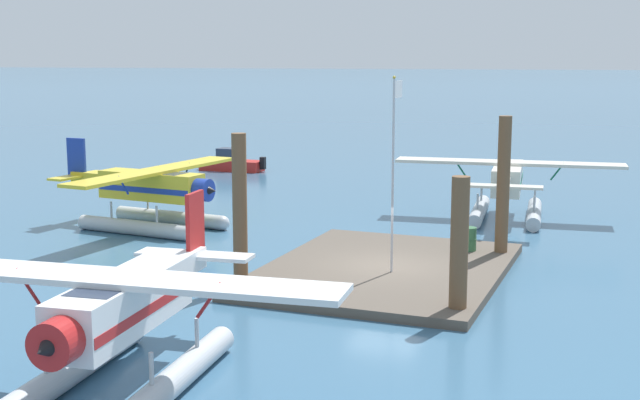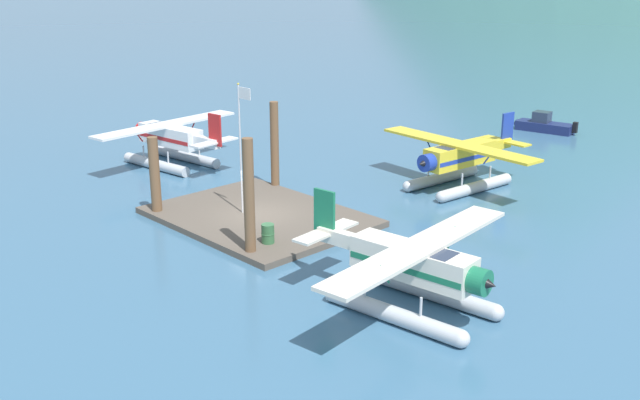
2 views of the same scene
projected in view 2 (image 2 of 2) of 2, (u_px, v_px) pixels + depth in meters
ground_plane at (259, 220)px, 36.67m from camera, size 1200.00×1200.00×0.00m
dock_platform at (259, 217)px, 36.62m from camera, size 10.43×7.87×0.30m
piling_near_left at (155, 177)px, 36.55m from camera, size 0.52×0.52×4.11m
piling_near_right at (249, 199)px, 31.16m from camera, size 0.47×0.47×5.33m
piling_far_left at (275, 146)px, 40.74m from camera, size 0.47×0.47×5.04m
flagpole at (241, 135)px, 35.47m from camera, size 0.95×0.10×6.53m
fuel_drum at (268, 234)px, 32.68m from camera, size 0.62×0.62×0.88m
seaplane_cream_stbd_aft at (413, 271)px, 26.60m from camera, size 7.95×10.49×3.84m
seaplane_yellow_bow_right at (459, 161)px, 41.36m from camera, size 10.48×7.97×3.84m
seaplane_white_port_fwd at (170, 141)px, 46.01m from camera, size 7.95×10.49×3.84m
boat_navy_open_north at (543, 125)px, 55.79m from camera, size 4.85×2.22×1.50m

